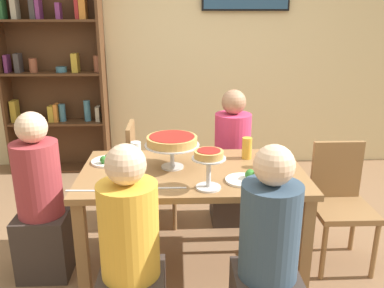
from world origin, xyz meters
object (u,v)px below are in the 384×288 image
salad_plate_spare (108,161)px  cutlery_fork_near (81,191)px  salad_plate_near_diner (127,178)px  diner_near_right (267,267)px  chair_far_left (145,168)px  deep_dish_pizza_stand (172,142)px  personal_pizza_stand (209,161)px  diner_far_right (232,167)px  cutlery_knife_near (171,188)px  diner_head_west (41,208)px  diner_near_left (131,266)px  chair_head_east (340,198)px  beer_glass_amber_tall (274,171)px  bookshelf (54,71)px  beer_glass_amber_short (247,148)px  salad_plate_far_diner (245,178)px  beer_glass_amber_spare (270,157)px  dining_table (193,184)px  water_glass_clear_near (136,148)px

salad_plate_spare → cutlery_fork_near: (-0.09, -0.47, -0.01)m
salad_plate_near_diner → diner_near_right: bearing=-36.3°
chair_far_left → salad_plate_near_diner: 0.92m
deep_dish_pizza_stand → personal_pizza_stand: size_ratio=1.53×
diner_far_right → cutlery_knife_near: bearing=-26.8°
diner_near_right → salad_plate_spare: diner_near_right is taller
diner_head_west → personal_pizza_stand: size_ratio=4.82×
diner_near_left → chair_head_east: size_ratio=1.32×
diner_far_right → beer_glass_amber_tall: bearing=8.0°
chair_head_east → diner_near_right: bearing=49.3°
bookshelf → beer_glass_amber_short: size_ratio=14.42×
diner_head_west → cutlery_fork_near: size_ratio=6.39×
chair_head_east → cutlery_fork_near: size_ratio=4.83×
diner_far_right → diner_head_west: (-1.37, -0.72, 0.00)m
chair_far_left → salad_plate_spare: 0.63m
salad_plate_far_diner → cutlery_knife_near: (-0.46, -0.10, -0.02)m
chair_head_east → beer_glass_amber_short: beer_glass_amber_short is taller
beer_glass_amber_spare → diner_far_right: bearing=103.8°
beer_glass_amber_tall → beer_glass_amber_spare: bearing=82.5°
salad_plate_far_diner → bookshelf: bearing=128.6°
diner_far_right → diner_near_left: 1.57m
salad_plate_spare → cutlery_fork_near: salad_plate_spare is taller
deep_dish_pizza_stand → cutlery_fork_near: (-0.53, -0.36, -0.18)m
deep_dish_pizza_stand → beer_glass_amber_short: bearing=17.1°
diner_head_west → diner_near_right: 1.54m
dining_table → diner_far_right: diner_far_right is taller
diner_far_right → deep_dish_pizza_stand: bearing=-37.5°
dining_table → beer_glass_amber_tall: size_ratio=10.57×
water_glass_clear_near → cutlery_fork_near: (-0.26, -0.65, -0.04)m
diner_far_right → bookshelf: bearing=-126.2°
chair_far_left → salad_plate_far_diner: size_ratio=3.94×
diner_near_left → beer_glass_amber_tall: size_ratio=8.25×
bookshelf → diner_far_right: bearing=-36.2°
dining_table → salad_plate_spare: 0.61m
beer_glass_amber_tall → cutlery_knife_near: size_ratio=0.77×
diner_far_right → beer_glass_amber_spare: (0.16, -0.66, 0.32)m
deep_dish_pizza_stand → salad_plate_spare: bearing=166.1°
dining_table → salad_plate_spare: bearing=164.1°
chair_far_left → diner_far_right: bearing=89.8°
chair_far_left → beer_glass_amber_spare: (0.90, -0.66, 0.32)m
diner_near_left → salad_plate_near_diner: 0.60m
diner_near_left → salad_plate_near_diner: bearing=7.2°
diner_head_west → water_glass_clear_near: (0.61, 0.37, 0.29)m
water_glass_clear_near → diner_near_right: bearing=-54.9°
chair_far_left → deep_dish_pizza_stand: bearing=20.3°
water_glass_clear_near → cutlery_fork_near: bearing=-111.7°
diner_far_right → salad_plate_far_diner: (-0.04, -0.89, 0.27)m
deep_dish_pizza_stand → salad_plate_far_diner: 0.54m
cutlery_knife_near → deep_dish_pizza_stand: bearing=89.4°
diner_head_west → beer_glass_amber_spare: (1.53, 0.06, 0.32)m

